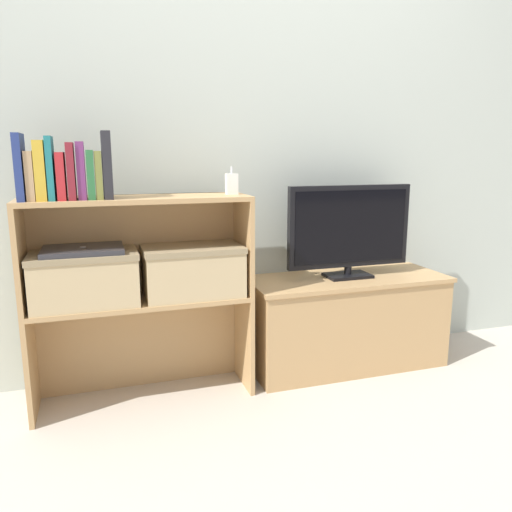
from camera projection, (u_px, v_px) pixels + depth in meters
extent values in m
plane|color=#BCB2A3|center=(266.00, 394.00, 2.24)|extent=(16.00, 16.00, 0.00)
cube|color=#B2BCB2|center=(239.00, 123.00, 2.38)|extent=(10.00, 0.05, 2.40)
cube|color=tan|center=(346.00, 323.00, 2.52)|extent=(0.97, 0.37, 0.44)
cube|color=tan|center=(347.00, 279.00, 2.47)|extent=(0.99, 0.39, 0.02)
cube|color=black|center=(348.00, 275.00, 2.47)|extent=(0.22, 0.14, 0.02)
cylinder|color=black|center=(348.00, 270.00, 2.46)|extent=(0.04, 0.04, 0.04)
cube|color=black|center=(349.00, 226.00, 2.42)|extent=(0.64, 0.03, 0.40)
cube|color=black|center=(351.00, 227.00, 2.40)|extent=(0.58, 0.00, 0.35)
cube|color=tan|center=(31.00, 362.00, 2.03)|extent=(0.02, 0.29, 0.45)
cube|color=tan|center=(244.00, 337.00, 2.31)|extent=(0.02, 0.29, 0.45)
cube|color=tan|center=(141.00, 338.00, 2.29)|extent=(0.89, 0.02, 0.45)
cube|color=tan|center=(142.00, 301.00, 2.13)|extent=(0.89, 0.29, 0.02)
cube|color=tan|center=(21.00, 255.00, 1.94)|extent=(0.02, 0.29, 0.43)
cube|color=tan|center=(243.00, 243.00, 2.22)|extent=(0.02, 0.29, 0.43)
cube|color=tan|center=(136.00, 243.00, 2.20)|extent=(0.89, 0.02, 0.43)
cube|color=tan|center=(137.00, 199.00, 2.04)|extent=(0.89, 0.29, 0.02)
cube|color=navy|center=(20.00, 167.00, 1.85)|extent=(0.03, 0.15, 0.25)
cube|color=tan|center=(31.00, 176.00, 1.86)|extent=(0.03, 0.14, 0.18)
cube|color=gold|center=(41.00, 171.00, 1.87)|extent=(0.04, 0.14, 0.22)
cube|color=#1E7075|center=(51.00, 168.00, 1.88)|extent=(0.02, 0.14, 0.24)
cube|color=#B22328|center=(61.00, 176.00, 1.90)|extent=(0.03, 0.14, 0.18)
cube|color=maroon|center=(71.00, 171.00, 1.90)|extent=(0.03, 0.14, 0.21)
cube|color=#6B2D66|center=(81.00, 171.00, 1.91)|extent=(0.03, 0.13, 0.22)
cube|color=#286638|center=(91.00, 175.00, 1.93)|extent=(0.03, 0.13, 0.19)
cube|color=olive|center=(98.00, 175.00, 1.94)|extent=(0.03, 0.13, 0.18)
cube|color=#232328|center=(107.00, 165.00, 1.94)|extent=(0.03, 0.14, 0.26)
cube|color=white|center=(232.00, 184.00, 2.15)|extent=(0.05, 0.04, 0.09)
cylinder|color=silver|center=(232.00, 170.00, 2.14)|extent=(0.01, 0.01, 0.03)
cube|color=tan|center=(85.00, 278.00, 2.02)|extent=(0.41, 0.25, 0.22)
cube|color=#917E5B|center=(83.00, 255.00, 2.00)|extent=(0.42, 0.25, 0.02)
cube|color=tan|center=(193.00, 271.00, 2.16)|extent=(0.41, 0.25, 0.22)
cube|color=#917E5B|center=(192.00, 249.00, 2.14)|extent=(0.42, 0.25, 0.02)
cube|color=#2D2D33|center=(83.00, 250.00, 2.00)|extent=(0.31, 0.23, 0.02)
cylinder|color=#99999E|center=(83.00, 247.00, 2.00)|extent=(0.02, 0.02, 0.00)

